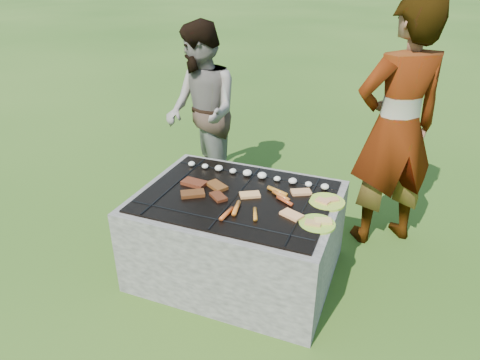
# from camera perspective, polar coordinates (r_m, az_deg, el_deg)

# --- Properties ---
(lawn) EXTENTS (60.00, 60.00, 0.00)m
(lawn) POSITION_cam_1_polar(r_m,az_deg,el_deg) (3.14, -0.34, -11.88)
(lawn) COLOR #254A12
(lawn) RESTS_ON ground
(fire_pit) EXTENTS (1.30, 1.00, 0.62)m
(fire_pit) POSITION_cam_1_polar(r_m,az_deg,el_deg) (2.97, -0.36, -7.63)
(fire_pit) COLOR #9E968C
(fire_pit) RESTS_ON ground
(mushrooms) EXTENTS (1.05, 0.06, 0.04)m
(mushrooms) POSITION_cam_1_polar(r_m,az_deg,el_deg) (3.02, 2.13, 0.72)
(mushrooms) COLOR white
(mushrooms) RESTS_ON fire_pit
(pork_slabs) EXTENTS (0.39, 0.31, 0.02)m
(pork_slabs) POSITION_cam_1_polar(r_m,az_deg,el_deg) (2.86, -4.93, -1.13)
(pork_slabs) COLOR maroon
(pork_slabs) RESTS_ON fire_pit
(sausages) EXTENTS (0.36, 0.50, 0.03)m
(sausages) POSITION_cam_1_polar(r_m,az_deg,el_deg) (2.68, 2.75, -3.05)
(sausages) COLOR orange
(sausages) RESTS_ON fire_pit
(bread_on_grate) EXTENTS (0.47, 0.43, 0.02)m
(bread_on_grate) POSITION_cam_1_polar(r_m,az_deg,el_deg) (2.73, 5.42, -2.71)
(bread_on_grate) COLOR tan
(bread_on_grate) RESTS_ON fire_pit
(plate_far) EXTENTS (0.28, 0.28, 0.03)m
(plate_far) POSITION_cam_1_polar(r_m,az_deg,el_deg) (2.78, 11.47, -2.86)
(plate_far) COLOR yellow
(plate_far) RESTS_ON fire_pit
(plate_near) EXTENTS (0.26, 0.26, 0.03)m
(plate_near) POSITION_cam_1_polar(r_m,az_deg,el_deg) (2.54, 10.28, -5.72)
(plate_near) COLOR gold
(plate_near) RESTS_ON fire_pit
(cook) EXTENTS (0.80, 0.74, 1.83)m
(cook) POSITION_cam_1_polar(r_m,az_deg,el_deg) (3.26, 20.14, 6.42)
(cook) COLOR #A49488
(cook) RESTS_ON ground
(bystander) EXTENTS (0.95, 0.96, 1.56)m
(bystander) POSITION_cam_1_polar(r_m,az_deg,el_deg) (3.86, -5.15, 8.92)
(bystander) COLOR #A99E8C
(bystander) RESTS_ON ground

